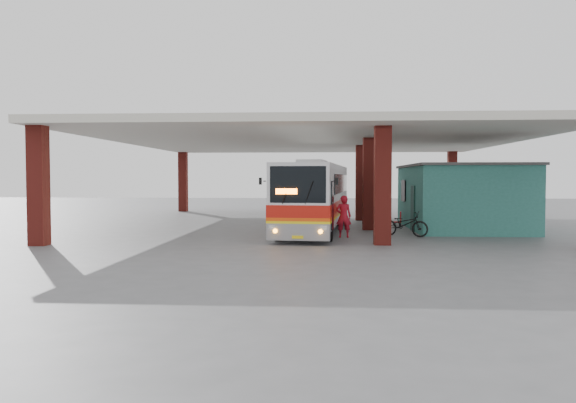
{
  "coord_description": "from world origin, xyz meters",
  "views": [
    {
      "loc": [
        0.85,
        -23.74,
        2.45
      ],
      "look_at": [
        -0.67,
        0.0,
        1.46
      ],
      "focal_mm": 35.0,
      "sensor_mm": 36.0,
      "label": 1
    }
  ],
  "objects_px": {
    "pedestrian": "(344,216)",
    "motorcycle": "(404,224)",
    "red_chair": "(399,220)",
    "coach_bus": "(315,197)"
  },
  "relations": [
    {
      "from": "pedestrian",
      "to": "motorcycle",
      "type": "bearing_deg",
      "value": -169.74
    },
    {
      "from": "pedestrian",
      "to": "red_chair",
      "type": "xyz_separation_m",
      "value": [
        3.0,
        5.59,
        -0.52
      ]
    },
    {
      "from": "pedestrian",
      "to": "red_chair",
      "type": "distance_m",
      "value": 6.37
    },
    {
      "from": "motorcycle",
      "to": "pedestrian",
      "type": "xyz_separation_m",
      "value": [
        -2.55,
        -0.51,
        0.34
      ]
    },
    {
      "from": "coach_bus",
      "to": "red_chair",
      "type": "relative_size",
      "value": 15.1
    },
    {
      "from": "coach_bus",
      "to": "motorcycle",
      "type": "height_order",
      "value": "coach_bus"
    },
    {
      "from": "motorcycle",
      "to": "coach_bus",
      "type": "bearing_deg",
      "value": 87.02
    },
    {
      "from": "motorcycle",
      "to": "pedestrian",
      "type": "bearing_deg",
      "value": 125.81
    },
    {
      "from": "coach_bus",
      "to": "red_chair",
      "type": "xyz_separation_m",
      "value": [
        4.23,
        3.11,
        -1.26
      ]
    },
    {
      "from": "pedestrian",
      "to": "coach_bus",
      "type": "bearing_deg",
      "value": -64.67
    }
  ]
}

